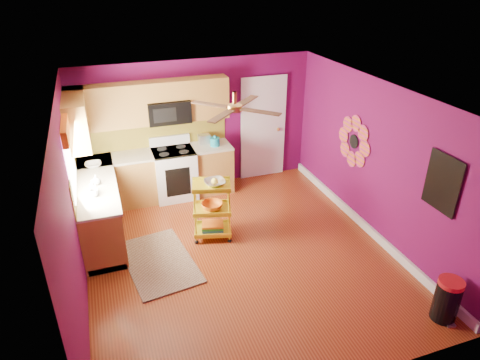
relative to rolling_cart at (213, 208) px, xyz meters
name	(u,v)px	position (x,y,z in m)	size (l,w,h in m)	color
ground	(240,254)	(0.25, -0.59, -0.55)	(5.00, 5.00, 0.00)	maroon
room_envelope	(242,157)	(0.28, -0.59, 1.08)	(4.54, 5.04, 2.52)	#610B49
lower_cabinets	(134,190)	(-1.10, 1.23, -0.12)	(2.81, 2.31, 0.94)	olive
electric_range	(175,173)	(-0.30, 1.58, -0.07)	(0.76, 0.66, 1.13)	white
upper_cabinetry	(129,109)	(-0.99, 1.58, 1.25)	(2.80, 2.30, 1.26)	olive
left_window	(68,143)	(-1.97, 0.46, 1.19)	(0.08, 1.35, 1.08)	white
panel_door	(263,129)	(1.60, 1.88, 0.47)	(0.95, 0.11, 2.15)	white
right_wall_art	(389,158)	(2.48, -0.93, 0.89)	(0.04, 2.74, 1.04)	black
ceiling_fan	(235,107)	(0.25, -0.39, 1.74)	(1.01, 1.01, 0.26)	#BF8C3F
shag_rug	(159,262)	(-0.96, -0.38, -0.54)	(0.92, 1.51, 0.02)	black
rolling_cart	(213,208)	(0.00, 0.00, 0.00)	(0.69, 0.57, 1.07)	gold
trash_can	(447,300)	(2.25, -2.68, -0.26)	(0.37, 0.38, 0.59)	black
teal_kettle	(215,142)	(0.50, 1.55, 0.47)	(0.18, 0.18, 0.21)	teal
toaster	(204,139)	(0.34, 1.73, 0.48)	(0.22, 0.15, 0.18)	beige
soap_bottle_a	(93,187)	(-1.74, 0.37, 0.50)	(0.10, 0.10, 0.21)	#EA3F72
soap_bottle_b	(96,180)	(-1.68, 0.64, 0.47)	(0.13, 0.13, 0.16)	white
counter_dish	(93,165)	(-1.71, 1.34, 0.42)	(0.27, 0.27, 0.07)	white
counter_cup	(94,193)	(-1.73, 0.26, 0.44)	(0.13, 0.13, 0.11)	white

